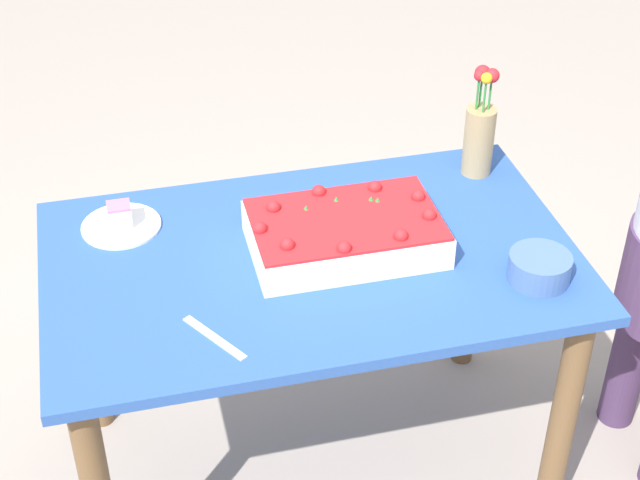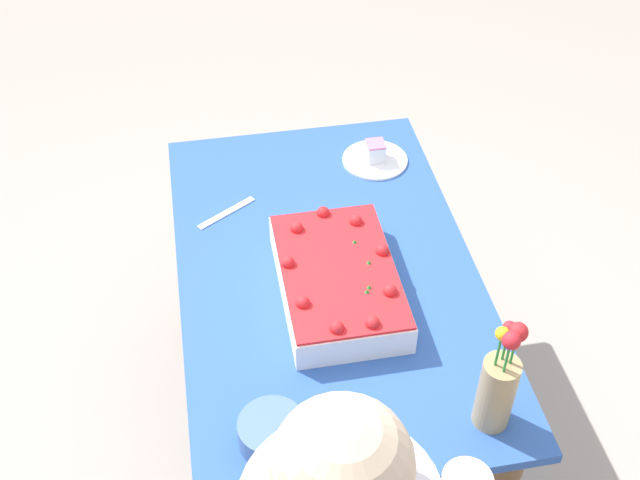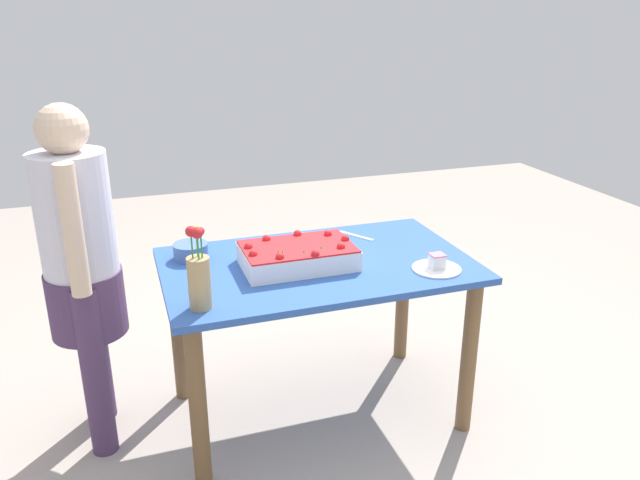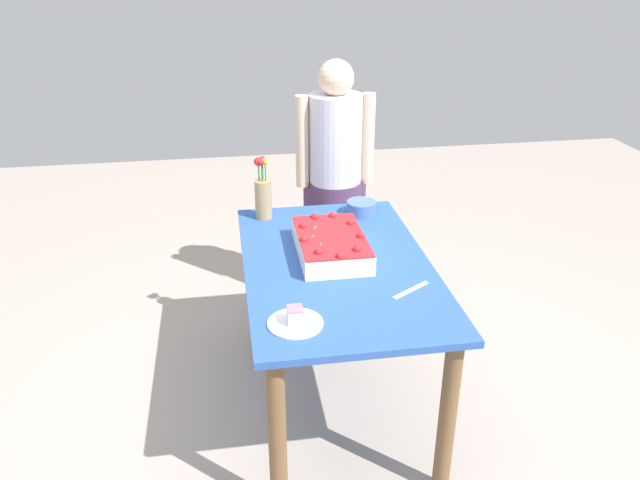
{
  "view_description": "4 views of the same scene",
  "coord_description": "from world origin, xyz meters",
  "views": [
    {
      "loc": [
        0.45,
        1.93,
        2.26
      ],
      "look_at": [
        -0.03,
        -0.03,
        0.8
      ],
      "focal_mm": 55.0,
      "sensor_mm": 36.0,
      "label": 1
    },
    {
      "loc": [
        -1.53,
        0.3,
        2.35
      ],
      "look_at": [
        0.01,
        0.02,
        0.88
      ],
      "focal_mm": 45.0,
      "sensor_mm": 36.0,
      "label": 2
    },
    {
      "loc": [
        -0.8,
        -2.39,
        1.83
      ],
      "look_at": [
        -0.02,
        -0.08,
        0.91
      ],
      "focal_mm": 35.0,
      "sensor_mm": 36.0,
      "label": 3
    },
    {
      "loc": [
        2.39,
        -0.46,
        2.06
      ],
      "look_at": [
        -0.06,
        -0.07,
        0.87
      ],
      "focal_mm": 35.0,
      "sensor_mm": 36.0,
      "label": 4
    }
  ],
  "objects": [
    {
      "name": "sheet_cake",
      "position": [
        -0.09,
        -0.01,
        0.82
      ],
      "size": [
        0.48,
        0.3,
        0.12
      ],
      "color": "white",
      "rests_on": "dining_table"
    },
    {
      "name": "flower_vase",
      "position": [
        -0.55,
        -0.28,
        0.9
      ],
      "size": [
        0.08,
        0.08,
        0.32
      ],
      "color": "tan",
      "rests_on": "dining_table"
    },
    {
      "name": "ground_plane",
      "position": [
        0.0,
        0.0,
        0.0
      ],
      "size": [
        8.0,
        8.0,
        0.0
      ],
      "primitive_type": "plane",
      "color": "#A79A8F"
    },
    {
      "name": "person_standing",
      "position": [
        -0.97,
        0.17,
        0.85
      ],
      "size": [
        0.31,
        0.45,
        1.49
      ],
      "color": "#4A3256",
      "rests_on": "ground_plane"
    },
    {
      "name": "dining_table",
      "position": [
        0.0,
        0.0,
        0.64
      ],
      "size": [
        1.34,
        0.82,
        0.78
      ],
      "color": "#2D54A3",
      "rests_on": "ground_plane"
    },
    {
      "name": "serving_plate_with_slice",
      "position": [
        0.46,
        -0.24,
        0.79
      ],
      "size": [
        0.21,
        0.21,
        0.07
      ],
      "color": "white",
      "rests_on": "dining_table"
    },
    {
      "name": "cake_knife",
      "position": [
        0.28,
        0.25,
        0.78
      ],
      "size": [
        0.12,
        0.18,
        0.0
      ],
      "primitive_type": "cube",
      "rotation": [
        0.0,
        0.0,
        2.13
      ],
      "color": "silver",
      "rests_on": "dining_table"
    },
    {
      "name": "fruit_bowl",
      "position": [
        -0.52,
        0.22,
        0.81
      ],
      "size": [
        0.15,
        0.15,
        0.07
      ],
      "primitive_type": "cylinder",
      "color": "#4A6A9F",
      "rests_on": "dining_table"
    }
  ]
}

